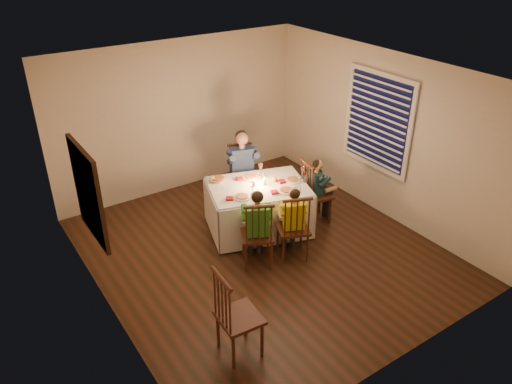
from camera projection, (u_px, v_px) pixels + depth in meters
ground at (263, 251)px, 7.26m from camera, size 5.00×5.00×0.00m
wall_left at (97, 221)px, 5.53m from camera, size 0.02×5.00×2.60m
wall_right at (382, 135)px, 7.74m from camera, size 0.02×5.00×2.60m
wall_back at (179, 117)px, 8.45m from camera, size 4.50×0.02×2.60m
ceiling at (264, 74)px, 6.01m from camera, size 5.00×5.00×0.00m
dining_table at (258, 199)px, 7.51m from camera, size 1.72×1.46×0.74m
chair_adult at (243, 204)px, 8.46m from camera, size 0.53×0.52×1.04m
chair_near_left at (257, 263)px, 7.00m from camera, size 0.57×0.56×1.04m
chair_near_right at (292, 256)px, 7.15m from camera, size 0.55×0.54×1.04m
chair_end at (315, 220)px, 8.01m from camera, size 0.48×0.50×1.04m
chair_extra at (240, 350)px, 5.58m from camera, size 0.47×0.49×1.11m
adult at (243, 204)px, 8.46m from camera, size 0.60×0.58×1.31m
child_green at (257, 263)px, 7.00m from camera, size 0.53×0.51×1.16m
child_yellow at (292, 256)px, 7.15m from camera, size 0.47×0.46×1.10m
child_teal at (315, 220)px, 8.01m from camera, size 0.38×0.40×1.06m
setting_adult at (251, 178)px, 7.61m from camera, size 0.33×0.33×0.02m
setting_green at (242, 197)px, 7.07m from camera, size 0.33×0.33×0.02m
setting_yellow at (286, 191)px, 7.24m from camera, size 0.33×0.33×0.02m
setting_teal at (293, 180)px, 7.53m from camera, size 0.33×0.33×0.02m
candle_left at (254, 183)px, 7.36m from camera, size 0.06×0.06×0.10m
candle_right at (264, 182)px, 7.40m from camera, size 0.06×0.06×0.10m
squash at (212, 179)px, 7.48m from camera, size 0.09×0.09×0.09m
orange_fruit at (275, 179)px, 7.49m from camera, size 0.08×0.08×0.08m
serving_bowl at (217, 180)px, 7.51m from camera, size 0.31×0.31×0.06m
wall_mirror at (88, 193)px, 5.67m from camera, size 0.06×0.95×1.15m
window_blinds at (377, 121)px, 7.69m from camera, size 0.07×1.34×1.54m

